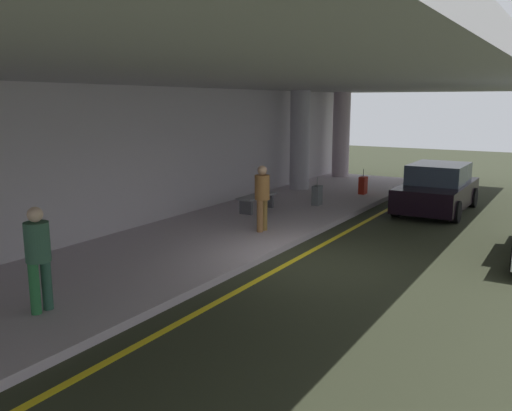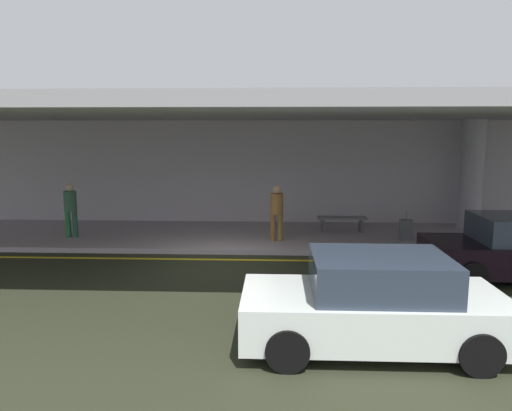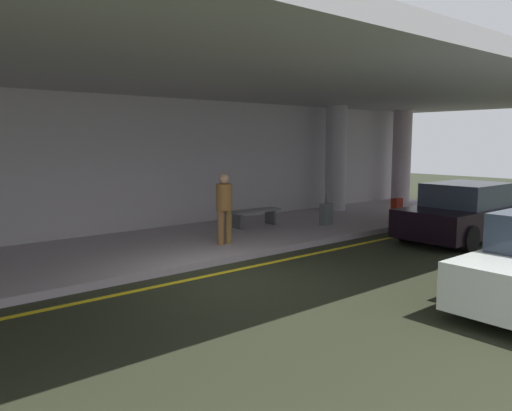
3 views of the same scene
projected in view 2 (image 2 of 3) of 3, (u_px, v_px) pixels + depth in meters
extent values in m
plane|color=#2A2D1E|center=(220.00, 265.00, 12.25)|extent=(60.00, 60.00, 0.00)
cube|color=#AFA1AB|center=(231.00, 236.00, 15.30)|extent=(26.00, 4.20, 0.15)
cube|color=yellow|center=(222.00, 260.00, 12.73)|extent=(26.00, 0.14, 0.01)
cylinder|color=#AAA5B1|center=(471.00, 175.00, 15.93)|extent=(0.74, 0.74, 3.65)
cube|color=#969497|center=(229.00, 113.00, 14.21)|extent=(28.00, 13.20, 0.30)
cube|color=#B5ADB5|center=(237.00, 173.00, 17.24)|extent=(26.00, 0.30, 3.80)
cylinder|color=black|center=(445.00, 256.00, 11.91)|extent=(0.64, 0.22, 0.64)
cylinder|color=black|center=(472.00, 276.00, 10.23)|extent=(0.64, 0.22, 0.64)
cube|color=white|center=(372.00, 314.00, 7.50)|extent=(4.10, 1.80, 0.70)
cube|color=#2D3847|center=(380.00, 274.00, 7.40)|extent=(2.10, 1.60, 0.60)
cylinder|color=black|center=(439.00, 309.00, 8.32)|extent=(0.64, 0.22, 0.64)
cylinder|color=black|center=(480.00, 354.00, 6.64)|extent=(0.64, 0.22, 0.64)
cylinder|color=black|center=(285.00, 307.00, 8.44)|extent=(0.64, 0.22, 0.64)
cylinder|color=black|center=(287.00, 350.00, 6.76)|extent=(0.64, 0.22, 0.64)
cylinder|color=brown|center=(273.00, 227.00, 14.22)|extent=(0.16, 0.16, 0.82)
cylinder|color=olive|center=(280.00, 227.00, 14.21)|extent=(0.16, 0.16, 0.82)
cylinder|color=#8F5E2F|center=(277.00, 204.00, 14.11)|extent=(0.38, 0.38, 0.62)
sphere|color=tan|center=(277.00, 189.00, 14.04)|extent=(0.24, 0.24, 0.24)
cylinder|color=#266B38|center=(68.00, 224.00, 14.74)|extent=(0.16, 0.16, 0.82)
cylinder|color=#28503F|center=(75.00, 224.00, 14.73)|extent=(0.16, 0.16, 0.82)
cylinder|color=#325C45|center=(70.00, 201.00, 14.62)|extent=(0.38, 0.38, 0.62)
sphere|color=beige|center=(69.00, 187.00, 14.55)|extent=(0.24, 0.24, 0.24)
cube|color=maroon|center=(507.00, 234.00, 13.72)|extent=(0.36, 0.22, 0.62)
cylinder|color=slate|center=(508.00, 219.00, 13.65)|extent=(0.02, 0.02, 0.28)
cube|color=slate|center=(406.00, 230.00, 14.35)|extent=(0.36, 0.22, 0.62)
cylinder|color=slate|center=(407.00, 215.00, 14.28)|extent=(0.02, 0.02, 0.28)
cube|color=slate|center=(342.00, 218.00, 15.55)|extent=(1.60, 0.50, 0.06)
cube|color=#4C4C51|center=(323.00, 225.00, 15.61)|extent=(0.10, 0.40, 0.42)
cube|color=#4C4C51|center=(361.00, 225.00, 15.56)|extent=(0.10, 0.40, 0.42)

